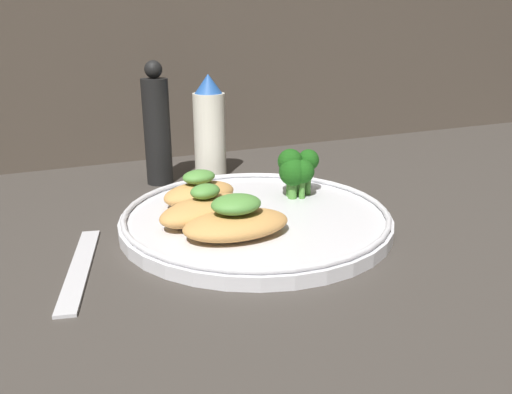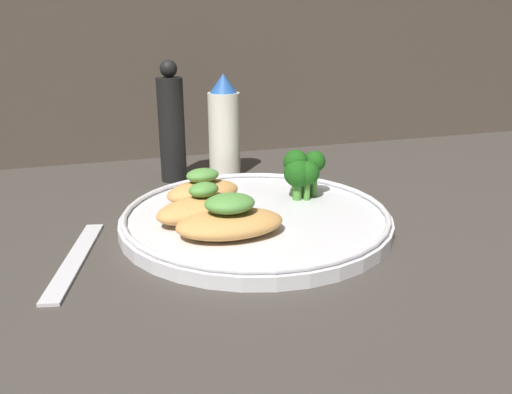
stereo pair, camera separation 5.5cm
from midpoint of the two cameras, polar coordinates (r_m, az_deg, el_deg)
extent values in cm
cube|color=#3D3833|center=(56.31, 2.80, -3.81)|extent=(180.00, 180.00, 1.00)
cylinder|color=silver|center=(55.86, 2.82, -2.67)|extent=(30.03, 30.03, 1.40)
torus|color=silver|center=(55.50, 2.83, -1.71)|extent=(29.43, 29.43, 0.60)
ellipsoid|color=tan|center=(49.54, 0.18, -3.12)|extent=(11.04, 6.68, 2.47)
ellipsoid|color=#518E3D|center=(48.78, 0.18, -0.79)|extent=(5.15, 4.18, 1.81)
ellipsoid|color=tan|center=(53.37, -2.99, -1.37)|extent=(12.14, 8.51, 2.69)
ellipsoid|color=#518E3D|center=(52.68, -3.03, 0.77)|extent=(4.01, 3.57, 1.50)
ellipsoid|color=tan|center=(58.71, -3.41, 0.51)|extent=(9.50, 6.65, 2.65)
ellipsoid|color=#518E3D|center=(58.09, -3.45, 2.47)|extent=(4.35, 3.71, 1.53)
cylinder|color=#4C8E38|center=(61.67, 9.18, 1.60)|extent=(0.84, 0.84, 3.47)
sphere|color=#195114|center=(60.94, 9.31, 3.99)|extent=(2.63, 2.63, 2.63)
cylinder|color=#4C8E38|center=(61.63, 7.72, 1.47)|extent=(1.07, 1.07, 3.07)
sphere|color=#195114|center=(60.95, 7.82, 3.67)|extent=(2.64, 2.64, 2.64)
cylinder|color=#4C8E38|center=(60.91, 7.08, 1.42)|extent=(0.84, 0.84, 3.34)
sphere|color=#195114|center=(60.16, 7.19, 3.91)|extent=(3.05, 3.05, 3.05)
cylinder|color=#4C8E38|center=(60.31, 7.35, 0.64)|extent=(1.09, 1.09, 2.15)
sphere|color=#195114|center=(59.64, 7.44, 2.70)|extent=(3.40, 3.40, 3.40)
cylinder|color=#4C8E38|center=(60.31, 8.45, 0.70)|extent=(0.77, 0.77, 2.38)
sphere|color=#195114|center=(59.67, 8.55, 2.70)|extent=(2.87, 2.87, 2.87)
cylinder|color=silver|center=(73.52, -1.49, 7.06)|extent=(4.62, 4.62, 12.28)
cone|color=#23519E|center=(72.35, -1.54, 12.87)|extent=(3.92, 3.92, 2.70)
cylinder|color=black|center=(71.54, -7.43, 7.53)|extent=(3.67, 3.67, 14.63)
sphere|color=black|center=(70.39, -7.73, 14.34)|extent=(2.39, 2.39, 2.39)
cube|color=silver|center=(50.03, -17.03, -6.70)|extent=(5.61, 16.85, 0.60)
camera|label=1|loc=(0.03, -87.14, 0.98)|focal=35.00mm
camera|label=2|loc=(0.03, 92.86, -0.98)|focal=35.00mm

